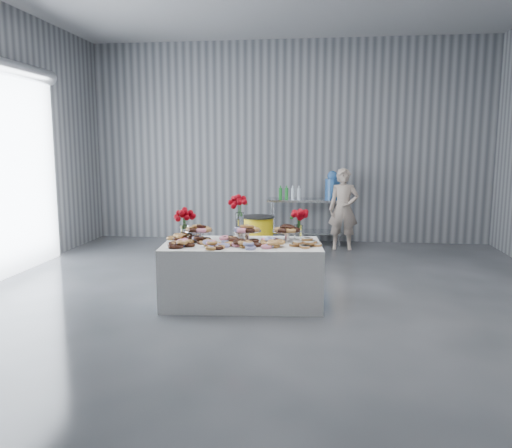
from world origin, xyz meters
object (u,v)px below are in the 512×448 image
(water_jug, at_px, (332,186))
(display_table, at_px, (242,273))
(prep_table, at_px, (306,213))
(trash_barrel, at_px, (258,238))
(person, at_px, (343,209))

(water_jug, bearing_deg, display_table, -107.09)
(prep_table, height_order, trash_barrel, prep_table)
(prep_table, bearing_deg, water_jug, -0.00)
(trash_barrel, bearing_deg, prep_table, 61.48)
(display_table, height_order, trash_barrel, display_table)
(prep_table, distance_m, water_jug, 0.73)
(water_jug, relative_size, person, 0.36)
(person, xyz_separation_m, trash_barrel, (-1.49, -1.05, -0.39))
(prep_table, relative_size, water_jug, 2.71)
(trash_barrel, bearing_deg, display_table, -87.69)
(display_table, height_order, prep_table, prep_table)
(display_table, distance_m, prep_table, 3.95)
(water_jug, distance_m, trash_barrel, 2.09)
(display_table, relative_size, person, 1.25)
(prep_table, xyz_separation_m, trash_barrel, (-0.79, -1.45, -0.25))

